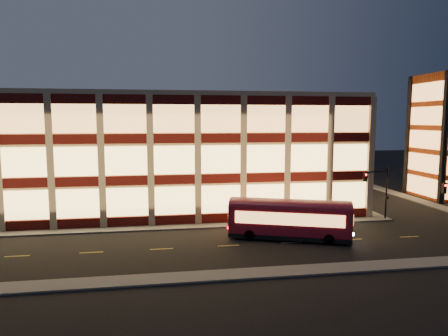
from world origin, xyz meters
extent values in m
plane|color=black|center=(0.00, 0.00, 0.00)|extent=(200.00, 200.00, 0.00)
cube|color=#514F4C|center=(-3.00, 1.00, 0.07)|extent=(54.00, 2.00, 0.15)
cube|color=#514F4C|center=(23.00, 17.00, 0.07)|extent=(2.00, 30.00, 0.15)
cube|color=#514F4C|center=(34.00, 17.00, 0.07)|extent=(2.00, 30.00, 0.15)
cube|color=#514F4C|center=(0.00, -13.00, 0.07)|extent=(100.00, 2.00, 0.15)
cube|color=tan|center=(-3.00, 17.00, 7.00)|extent=(50.00, 30.00, 14.00)
cube|color=tan|center=(-3.00, 17.00, 14.25)|extent=(50.40, 30.40, 0.50)
cube|color=#470C0A|center=(-3.00, 1.88, 0.65)|extent=(50.10, 0.25, 1.00)
cube|color=#EEBC63|center=(-3.00, 1.90, 2.75)|extent=(49.00, 0.20, 3.00)
cube|color=#470C0A|center=(22.12, 17.00, 0.65)|extent=(0.25, 30.10, 1.00)
cube|color=#EEBC63|center=(22.10, 17.00, 2.75)|extent=(0.20, 29.00, 3.00)
cube|color=#470C0A|center=(-3.00, 1.88, 5.05)|extent=(50.10, 0.25, 1.00)
cube|color=#EEBC63|center=(-3.00, 1.90, 7.15)|extent=(49.00, 0.20, 3.00)
cube|color=#470C0A|center=(22.12, 17.00, 5.05)|extent=(0.25, 30.10, 1.00)
cube|color=#EEBC63|center=(22.10, 17.00, 7.15)|extent=(0.20, 29.00, 3.00)
cube|color=#470C0A|center=(-3.00, 1.88, 9.45)|extent=(50.10, 0.25, 1.00)
cube|color=#EEBC63|center=(-3.00, 1.90, 11.55)|extent=(49.00, 0.20, 3.00)
cube|color=#470C0A|center=(22.12, 17.00, 9.45)|extent=(0.25, 30.10, 1.00)
cube|color=#EEBC63|center=(22.10, 17.00, 11.55)|extent=(0.20, 29.00, 3.00)
cube|color=black|center=(36.00, 8.00, 9.00)|extent=(0.60, 0.60, 18.00)
cube|color=black|center=(36.00, 16.00, 9.00)|extent=(0.60, 0.60, 18.00)
cube|color=#F8A756|center=(35.92, 12.00, 1.80)|extent=(0.16, 6.60, 2.60)
cube|color=#F8A756|center=(35.92, 12.00, 5.20)|extent=(0.16, 6.60, 2.60)
cube|color=#F8A756|center=(35.92, 12.00, 8.60)|extent=(0.16, 6.60, 2.60)
cube|color=#F8A756|center=(35.92, 12.00, 12.00)|extent=(0.16, 6.60, 2.60)
cube|color=#F8A756|center=(35.92, 12.00, 15.40)|extent=(0.16, 6.60, 2.60)
cylinder|color=black|center=(23.50, 0.80, 3.00)|extent=(0.18, 0.18, 6.00)
cylinder|color=black|center=(21.75, 0.05, 5.70)|extent=(3.56, 1.63, 0.14)
cube|color=black|center=(20.00, -0.70, 5.20)|extent=(0.32, 0.32, 0.95)
sphere|color=#FF0C05|center=(20.00, -0.88, 5.50)|extent=(0.20, 0.20, 0.20)
cube|color=black|center=(23.50, 0.60, 2.60)|extent=(0.25, 0.18, 0.28)
cube|color=black|center=(23.50, -8.50, 5.20)|extent=(0.32, 0.32, 0.95)
sphere|color=#FF0C05|center=(23.50, -8.68, 5.50)|extent=(0.20, 0.20, 0.20)
cube|color=maroon|center=(10.15, -4.77, 1.94)|extent=(11.71, 6.61, 2.63)
cube|color=black|center=(10.15, -4.77, 0.40)|extent=(11.71, 6.61, 0.40)
cylinder|color=black|center=(6.28, -4.69, 0.51)|extent=(1.08, 0.68, 1.03)
cylinder|color=black|center=(7.15, -2.33, 0.51)|extent=(1.08, 0.68, 1.03)
cylinder|color=black|center=(13.15, -7.20, 0.51)|extent=(1.08, 0.68, 1.03)
cylinder|color=black|center=(14.01, -4.84, 0.51)|extent=(1.08, 0.68, 1.03)
cube|color=#F8A756|center=(9.65, -6.14, 2.28)|extent=(9.46, 3.51, 1.14)
cube|color=#F8A756|center=(10.65, -3.40, 2.28)|extent=(9.46, 3.51, 1.14)
camera|label=1|loc=(-1.88, -40.70, 11.33)|focal=32.00mm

